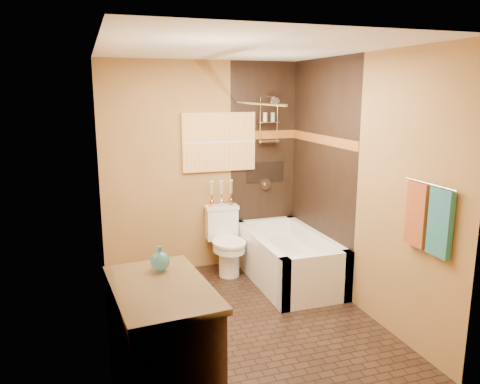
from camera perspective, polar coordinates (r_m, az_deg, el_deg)
name	(u,v)px	position (r m, az deg, el deg)	size (l,w,h in m)	color
floor	(243,320)	(4.65, 0.35, -15.30)	(3.00, 3.00, 0.00)	black
wall_left	(105,202)	(4.00, -16.11, -1.21)	(0.02, 3.00, 2.50)	#AA7741
wall_right	(358,184)	(4.74, 14.25, 0.92)	(0.02, 3.00, 2.50)	#AA7741
wall_back	(203,167)	(5.63, -4.57, 3.01)	(2.40, 0.02, 2.50)	#AA7741
wall_front	(323,242)	(2.89, 10.09, -6.06)	(2.40, 0.02, 2.50)	#AA7741
ceiling	(243,48)	(4.14, 0.40, 17.11)	(3.00, 3.00, 0.00)	silver
alcove_tile_back	(263,164)	(5.86, 2.85, 3.38)	(0.85, 0.01, 2.50)	black
alcove_tile_right	(321,172)	(5.37, 9.84, 2.41)	(0.01, 1.50, 2.50)	black
mosaic_band_back	(264,135)	(5.80, 2.92, 6.98)	(0.85, 0.01, 0.10)	brown
mosaic_band_right	(321,139)	(5.31, 9.89, 6.34)	(0.01, 1.50, 0.10)	brown
alcove_niche	(265,172)	(5.88, 3.09, 2.42)	(0.50, 0.01, 0.25)	black
shower_fixtures	(269,132)	(5.71, 3.53, 7.36)	(0.24, 0.33, 1.16)	silver
curtain_rod	(256,103)	(4.96, 1.98, 10.74)	(0.03, 0.03, 1.55)	silver
towel_bar	(430,184)	(3.84, 22.18, 0.86)	(0.02, 0.02, 0.55)	silver
towel_teal	(440,223)	(3.81, 23.23, -3.48)	(0.05, 0.22, 0.52)	#216D70
towel_rust	(417,214)	(4.00, 20.78, -2.57)	(0.05, 0.22, 0.52)	#99431B
sunset_painting	(219,142)	(5.62, -2.57, 6.10)	(0.90, 0.04, 0.70)	gold
vanity_mirror	(113,198)	(2.98, -15.24, -0.77)	(0.01, 1.00, 0.90)	white
bathtub	(288,262)	(5.47, 5.82, -8.48)	(0.80, 1.50, 0.55)	white
toilet	(226,241)	(5.62, -1.72, -5.93)	(0.41, 0.60, 0.79)	white
vanity	(162,347)	(3.39, -9.52, -18.08)	(0.70, 1.06, 0.89)	black
teal_bottle	(160,259)	(3.40, -9.72, -8.00)	(0.14, 0.14, 0.22)	teal
bud_vases	(221,192)	(5.64, -2.27, -0.04)	(0.31, 0.06, 0.30)	gold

